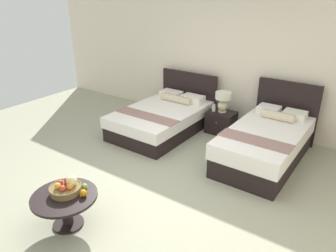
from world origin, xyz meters
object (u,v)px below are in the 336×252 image
at_px(bed_near_corner, 266,142).
at_px(nightstand, 221,122).
at_px(fruit_bowl, 66,187).
at_px(table_lamp, 223,100).
at_px(vase, 214,108).
at_px(coffee_table, 65,203).
at_px(loose_apple, 84,186).
at_px(loose_orange, 83,193).
at_px(bed_near_window, 164,118).

xyz_separation_m(bed_near_corner, nightstand, (-1.15, 0.60, -0.11)).
bearing_deg(nightstand, fruit_bowl, -95.68).
distance_m(nightstand, table_lamp, 0.49).
distance_m(vase, fruit_bowl, 3.58).
height_order(coffee_table, loose_apple, loose_apple).
height_order(vase, loose_orange, vase).
bearing_deg(fruit_bowl, loose_apple, 54.00).
relative_size(coffee_table, loose_apple, 10.79).
relative_size(nightstand, vase, 3.94).
distance_m(vase, loose_orange, 3.51).
bearing_deg(coffee_table, vase, 87.41).
bearing_deg(fruit_bowl, bed_near_window, 102.61).
height_order(nightstand, vase, vase).
bearing_deg(bed_near_window, fruit_bowl, -77.39).
bearing_deg(fruit_bowl, nightstand, 84.32).
distance_m(table_lamp, fruit_bowl, 3.66).
height_order(fruit_bowl, loose_orange, fruit_bowl).
bearing_deg(coffee_table, loose_orange, 32.03).
relative_size(nightstand, table_lamp, 1.32).
xyz_separation_m(bed_near_window, table_lamp, (1.04, 0.62, 0.43)).
relative_size(nightstand, loose_apple, 7.39).
relative_size(vase, loose_orange, 1.57).
bearing_deg(vase, bed_near_window, -147.31).
xyz_separation_m(bed_near_corner, coffee_table, (-1.48, -3.08, 0.00)).
bearing_deg(table_lamp, loose_orange, -91.97).
xyz_separation_m(nightstand, fruit_bowl, (-0.36, -3.62, 0.29)).
height_order(fruit_bowl, loose_apple, fruit_bowl).
relative_size(bed_near_corner, loose_apple, 28.97).
height_order(bed_near_window, table_lamp, bed_near_window).
height_order(bed_near_corner, loose_orange, bed_near_corner).
height_order(bed_near_window, loose_apple, bed_near_window).
bearing_deg(coffee_table, fruit_bowl, 114.91).
height_order(nightstand, loose_apple, loose_apple).
bearing_deg(coffee_table, loose_apple, 67.71).
distance_m(bed_near_corner, coffee_table, 3.41).
bearing_deg(bed_near_window, loose_orange, -72.83).
height_order(bed_near_window, vase, bed_near_window).
relative_size(nightstand, coffee_table, 0.68).
distance_m(loose_apple, loose_orange, 0.16).
bearing_deg(vase, loose_apple, -91.11).
height_order(nightstand, table_lamp, table_lamp).
height_order(coffee_table, loose_orange, loose_orange).
relative_size(bed_near_corner, loose_orange, 24.21).
height_order(nightstand, loose_orange, loose_orange).
bearing_deg(table_lamp, bed_near_window, -149.16).
xyz_separation_m(vase, loose_orange, (0.04, -3.51, -0.03)).
bearing_deg(fruit_bowl, table_lamp, 84.35).
height_order(nightstand, fruit_bowl, fruit_bowl).
relative_size(bed_near_window, fruit_bowl, 5.45).
xyz_separation_m(bed_near_window, fruit_bowl, (0.68, -3.02, 0.23)).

